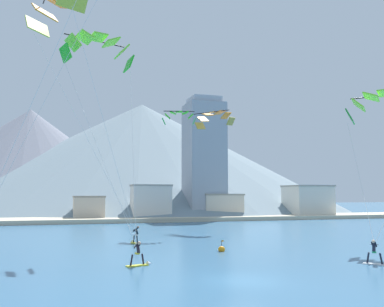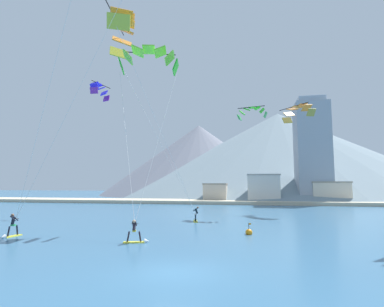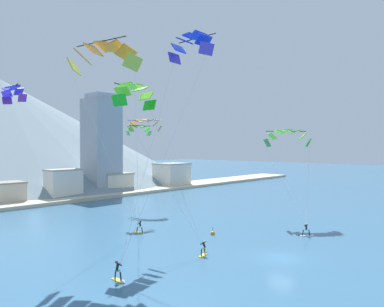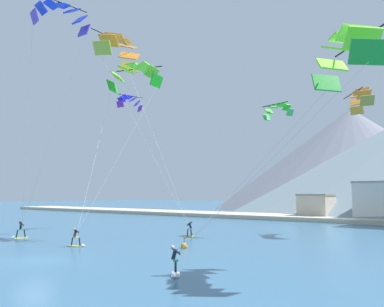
{
  "view_description": "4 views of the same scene",
  "coord_description": "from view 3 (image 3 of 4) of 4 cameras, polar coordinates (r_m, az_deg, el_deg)",
  "views": [
    {
      "loc": [
        -9.41,
        -21.3,
        4.53
      ],
      "look_at": [
        1.53,
        13.92,
        8.11
      ],
      "focal_mm": 40.0,
      "sensor_mm": 36.0,
      "label": 1
    },
    {
      "loc": [
        3.39,
        -13.54,
        3.9
      ],
      "look_at": [
        -3.06,
        19.78,
        7.53
      ],
      "focal_mm": 28.0,
      "sensor_mm": 36.0,
      "label": 2
    },
    {
      "loc": [
        -33.18,
        -18.25,
        11.14
      ],
      "look_at": [
        -0.93,
        11.08,
        10.27
      ],
      "focal_mm": 35.0,
      "sensor_mm": 36.0,
      "label": 3
    },
    {
      "loc": [
        26.33,
        -15.5,
        4.45
      ],
      "look_at": [
        -0.7,
        17.06,
        8.42
      ],
      "focal_mm": 40.0,
      "sensor_mm": 36.0,
      "label": 4
    }
  ],
  "objects": [
    {
      "name": "ground_plane",
      "position": [
        39.47,
        13.4,
        -15.28
      ],
      "size": [
        400.0,
        400.0,
        0.0
      ],
      "primitive_type": "plane",
      "color": "#336084"
    },
    {
      "name": "race_marker_buoy",
      "position": [
        48.17,
        3.17,
        -12.04
      ],
      "size": [
        0.56,
        0.56,
        1.02
      ],
      "color": "orange",
      "rests_on": "ground"
    },
    {
      "name": "shore_building_quay_east",
      "position": [
        82.5,
        -18.98,
        -4.45
      ],
      "size": [
        7.07,
        4.31,
        6.36
      ],
      "color": "silver",
      "rests_on": "ground"
    },
    {
      "name": "parafoil_kite_distant_high_outer",
      "position": [
        58.08,
        -8.09,
        3.73
      ],
      "size": [
        4.07,
        1.94,
        1.62
      ],
      "color": "green"
    },
    {
      "name": "shore_building_quay_west",
      "position": [
        102.72,
        -3.1,
        -3.27
      ],
      "size": [
        8.48,
        7.26,
        6.48
      ],
      "color": "silver",
      "rests_on": "ground"
    },
    {
      "name": "shore_building_promenade_mid",
      "position": [
        79.2,
        -26.21,
        -5.46
      ],
      "size": [
        5.37,
        4.88,
        4.38
      ],
      "color": "beige",
      "rests_on": "ground"
    },
    {
      "name": "highrise_tower",
      "position": [
        89.61,
        -13.63,
        1.29
      ],
      "size": [
        7.0,
        7.0,
        23.28
      ],
      "color": "#999EA8",
      "rests_on": "ground"
    },
    {
      "name": "shoreline_strip",
      "position": [
        79.09,
        -22.6,
        -6.79
      ],
      "size": [
        180.0,
        10.0,
        0.7
      ],
      "primitive_type": "cube",
      "color": "beige",
      "rests_on": "ground"
    },
    {
      "name": "parafoil_kite_distant_mid_solo",
      "position": [
        44.71,
        -25.65,
        8.42
      ],
      "size": [
        1.4,
        4.25,
        1.94
      ],
      "color": "purple"
    },
    {
      "name": "kitesurfer_mid_center",
      "position": [
        32.85,
        -11.04,
        -17.69
      ],
      "size": [
        0.6,
        1.76,
        1.8
      ],
      "color": "yellow",
      "rests_on": "ground"
    },
    {
      "name": "parafoil_kite_near_trail",
      "position": [
        57.71,
        14.34,
        2.56
      ],
      "size": [
        10.27,
        9.53,
        12.38
      ],
      "color": "#1B8F2B"
    },
    {
      "name": "kitesurfer_near_trail",
      "position": [
        49.38,
        17.25,
        -11.38
      ],
      "size": [
        1.44,
        1.58,
        1.7
      ],
      "color": "white",
      "rests_on": "ground"
    },
    {
      "name": "parafoil_kite_near_lead",
      "position": [
        42.01,
        -13.24,
        14.37
      ],
      "size": [
        10.16,
        8.1,
        20.82
      ],
      "color": "gold"
    },
    {
      "name": "parafoil_kite_far_left",
      "position": [
        42.65,
        -8.71,
        8.94
      ],
      "size": [
        6.27,
        9.88,
        16.77
      ],
      "color": "green"
    },
    {
      "name": "parafoil_kite_distant_low_drift",
      "position": [
        67.57,
        -7.19,
        4.54
      ],
      "size": [
        4.77,
        6.1,
        2.35
      ],
      "color": "olive"
    },
    {
      "name": "kitesurfer_far_left",
      "position": [
        39.43,
        1.89,
        -14.57
      ],
      "size": [
        1.78,
        0.85,
        1.66
      ],
      "color": "yellow",
      "rests_on": "ground"
    },
    {
      "name": "mountain_peak_central_summit",
      "position": [
        137.28,
        -27.22,
        3.24
      ],
      "size": [
        122.43,
        122.43,
        32.96
      ],
      "color": "gray",
      "rests_on": "ground"
    },
    {
      "name": "shore_building_harbour_front",
      "position": [
        90.58,
        -11.62,
        -4.43
      ],
      "size": [
        7.81,
        5.0,
        4.74
      ],
      "color": "beige",
      "rests_on": "ground"
    },
    {
      "name": "kitesurfer_near_lead",
      "position": [
        49.41,
        -8.17,
        -11.32
      ],
      "size": [
        0.77,
        1.79,
        1.7
      ],
      "color": "yellow",
      "rests_on": "ground"
    },
    {
      "name": "parafoil_kite_mid_center",
      "position": [
        36.84,
        -0.27,
        16.1
      ],
      "size": [
        8.51,
        5.39,
        20.38
      ],
      "color": "#4936BE"
    }
  ]
}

